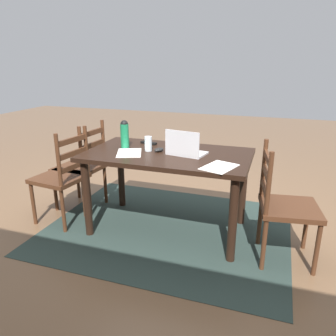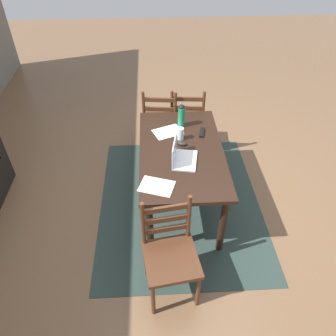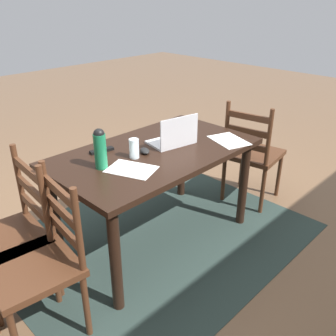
{
  "view_description": "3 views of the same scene",
  "coord_description": "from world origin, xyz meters",
  "px_view_note": "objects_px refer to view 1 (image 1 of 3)",
  "views": [
    {
      "loc": [
        -0.92,
        2.68,
        1.55
      ],
      "look_at": [
        0.01,
        -0.05,
        0.6
      ],
      "focal_mm": 35.07,
      "sensor_mm": 36.0,
      "label": 1
    },
    {
      "loc": [
        -2.62,
        0.28,
        2.78
      ],
      "look_at": [
        -0.15,
        0.14,
        0.65
      ],
      "focal_mm": 35.24,
      "sensor_mm": 36.0,
      "label": 2
    },
    {
      "loc": [
        1.64,
        1.74,
        1.77
      ],
      "look_at": [
        0.0,
        0.13,
        0.66
      ],
      "focal_mm": 39.26,
      "sensor_mm": 36.0,
      "label": 3
    }
  ],
  "objects_px": {
    "chair_right_near": "(82,167)",
    "drinking_glass": "(148,144)",
    "dining_table": "(168,164)",
    "water_bottle": "(125,134)",
    "chair_left_far": "(284,206)",
    "laptop": "(185,149)",
    "computer_mouse": "(159,150)",
    "chair_right_far": "(63,177)",
    "tv_remote": "(149,143)"
  },
  "relations": [
    {
      "from": "chair_right_near",
      "to": "tv_remote",
      "type": "xyz_separation_m",
      "value": [
        -0.74,
        -0.08,
        0.31
      ]
    },
    {
      "from": "water_bottle",
      "to": "tv_remote",
      "type": "height_order",
      "value": "water_bottle"
    },
    {
      "from": "computer_mouse",
      "to": "laptop",
      "type": "bearing_deg",
      "value": -164.09
    },
    {
      "from": "chair_right_far",
      "to": "tv_remote",
      "type": "bearing_deg",
      "value": -150.52
    },
    {
      "from": "chair_right_near",
      "to": "computer_mouse",
      "type": "distance_m",
      "value": 1.0
    },
    {
      "from": "chair_right_far",
      "to": "drinking_glass",
      "type": "xyz_separation_m",
      "value": [
        -0.83,
        -0.18,
        0.36
      ]
    },
    {
      "from": "drinking_glass",
      "to": "computer_mouse",
      "type": "distance_m",
      "value": 0.11
    },
    {
      "from": "laptop",
      "to": "water_bottle",
      "type": "height_order",
      "value": "water_bottle"
    },
    {
      "from": "chair_right_far",
      "to": "tv_remote",
      "type": "distance_m",
      "value": 0.9
    },
    {
      "from": "chair_right_far",
      "to": "drinking_glass",
      "type": "relative_size",
      "value": 7.11
    },
    {
      "from": "chair_left_far",
      "to": "chair_right_near",
      "type": "bearing_deg",
      "value": -9.42
    },
    {
      "from": "computer_mouse",
      "to": "water_bottle",
      "type": "bearing_deg",
      "value": 21.07
    },
    {
      "from": "dining_table",
      "to": "water_bottle",
      "type": "distance_m",
      "value": 0.5
    },
    {
      "from": "chair_right_near",
      "to": "drinking_glass",
      "type": "bearing_deg",
      "value": 169.18
    },
    {
      "from": "chair_right_far",
      "to": "laptop",
      "type": "xyz_separation_m",
      "value": [
        -1.19,
        -0.15,
        0.35
      ]
    },
    {
      "from": "chair_right_far",
      "to": "chair_left_far",
      "type": "relative_size",
      "value": 1.0
    },
    {
      "from": "drinking_glass",
      "to": "computer_mouse",
      "type": "height_order",
      "value": "drinking_glass"
    },
    {
      "from": "dining_table",
      "to": "chair_right_near",
      "type": "relative_size",
      "value": 1.55
    },
    {
      "from": "dining_table",
      "to": "computer_mouse",
      "type": "distance_m",
      "value": 0.15
    },
    {
      "from": "chair_left_far",
      "to": "tv_remote",
      "type": "bearing_deg",
      "value": -17.82
    },
    {
      "from": "chair_right_far",
      "to": "computer_mouse",
      "type": "xyz_separation_m",
      "value": [
        -0.93,
        -0.19,
        0.31
      ]
    },
    {
      "from": "laptop",
      "to": "water_bottle",
      "type": "relative_size",
      "value": 1.35
    },
    {
      "from": "chair_right_far",
      "to": "chair_left_far",
      "type": "height_order",
      "value": "same"
    },
    {
      "from": "chair_left_far",
      "to": "laptop",
      "type": "bearing_deg",
      "value": -9.82
    },
    {
      "from": "chair_right_near",
      "to": "tv_remote",
      "type": "height_order",
      "value": "chair_right_near"
    },
    {
      "from": "chair_right_near",
      "to": "computer_mouse",
      "type": "height_order",
      "value": "chair_right_near"
    },
    {
      "from": "chair_right_near",
      "to": "laptop",
      "type": "distance_m",
      "value": 1.26
    },
    {
      "from": "chair_right_far",
      "to": "computer_mouse",
      "type": "bearing_deg",
      "value": -168.74
    },
    {
      "from": "water_bottle",
      "to": "computer_mouse",
      "type": "height_order",
      "value": "water_bottle"
    },
    {
      "from": "drinking_glass",
      "to": "chair_left_far",
      "type": "bearing_deg",
      "value": 171.56
    },
    {
      "from": "dining_table",
      "to": "water_bottle",
      "type": "relative_size",
      "value": 5.58
    },
    {
      "from": "dining_table",
      "to": "chair_right_near",
      "type": "xyz_separation_m",
      "value": [
        1.02,
        -0.16,
        -0.19
      ]
    },
    {
      "from": "chair_left_far",
      "to": "computer_mouse",
      "type": "xyz_separation_m",
      "value": [
        1.11,
        -0.19,
        0.31
      ]
    },
    {
      "from": "chair_right_near",
      "to": "tv_remote",
      "type": "relative_size",
      "value": 5.59
    },
    {
      "from": "chair_right_near",
      "to": "dining_table",
      "type": "bearing_deg",
      "value": 170.85
    },
    {
      "from": "computer_mouse",
      "to": "tv_remote",
      "type": "height_order",
      "value": "computer_mouse"
    },
    {
      "from": "dining_table",
      "to": "computer_mouse",
      "type": "height_order",
      "value": "computer_mouse"
    },
    {
      "from": "chair_right_far",
      "to": "water_bottle",
      "type": "bearing_deg",
      "value": -160.46
    },
    {
      "from": "dining_table",
      "to": "chair_left_far",
      "type": "relative_size",
      "value": 1.55
    },
    {
      "from": "drinking_glass",
      "to": "chair_right_near",
      "type": "bearing_deg",
      "value": -10.82
    },
    {
      "from": "chair_left_far",
      "to": "tv_remote",
      "type": "distance_m",
      "value": 1.41
    },
    {
      "from": "laptop",
      "to": "water_bottle",
      "type": "xyz_separation_m",
      "value": [
        0.61,
        -0.06,
        0.08
      ]
    },
    {
      "from": "dining_table",
      "to": "laptop",
      "type": "distance_m",
      "value": 0.23
    },
    {
      "from": "chair_right_far",
      "to": "tv_remote",
      "type": "relative_size",
      "value": 5.59
    },
    {
      "from": "laptop",
      "to": "drinking_glass",
      "type": "relative_size",
      "value": 2.66
    },
    {
      "from": "chair_left_far",
      "to": "laptop",
      "type": "distance_m",
      "value": 0.94
    },
    {
      "from": "chair_left_far",
      "to": "computer_mouse",
      "type": "relative_size",
      "value": 9.5
    },
    {
      "from": "chair_right_near",
      "to": "chair_right_far",
      "type": "relative_size",
      "value": 1.0
    },
    {
      "from": "chair_right_near",
      "to": "water_bottle",
      "type": "relative_size",
      "value": 3.61
    },
    {
      "from": "computer_mouse",
      "to": "tv_remote",
      "type": "distance_m",
      "value": 0.3
    }
  ]
}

